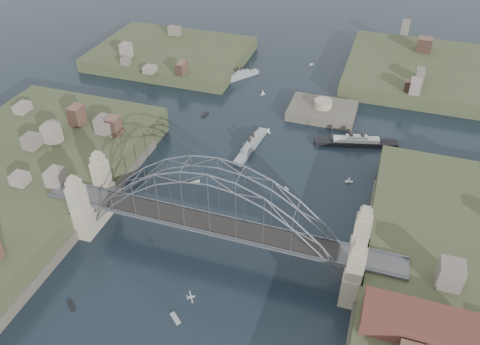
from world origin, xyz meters
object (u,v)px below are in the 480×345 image
Objects in this scene: bridge at (214,211)px; naval_cruiser_near at (251,145)px; wharf_shed at (420,324)px; fort_island at (322,115)px; naval_cruiser_far at (239,76)px; ocean_liner at (356,142)px.

bridge is 45.08m from naval_cruiser_near.
wharf_shed is at bearing -17.65° from bridge.
fort_island is (12.00, 70.00, -12.66)m from bridge.
naval_cruiser_near is 1.31× the size of naval_cruiser_far.
naval_cruiser_far is 0.62× the size of ocean_liner.
bridge is 46.23m from wharf_shed.
naval_cruiser_far is 58.11m from ocean_liner.
ocean_liner reaches higher than naval_cruiser_near.
naval_cruiser_far is at bearing 112.87° from naval_cruiser_near.
wharf_shed is 75.86m from naval_cruiser_near.
fort_island is 1.10× the size of wharf_shed.
bridge reaches higher than naval_cruiser_near.
wharf_shed reaches higher than fort_island.
bridge is 3.82× the size of fort_island.
bridge is 3.32× the size of ocean_liner.
naval_cruiser_near is at bearing 130.41° from wharf_shed.
fort_island is 39.25m from naval_cruiser_far.
ocean_liner is at bearing 21.35° from naval_cruiser_near.
ocean_liner is (30.01, 11.74, 0.02)m from naval_cruiser_near.
wharf_shed is 0.98× the size of naval_cruiser_near.
bridge reaches higher than fort_island.
fort_island is 31.55m from naval_cruiser_near.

